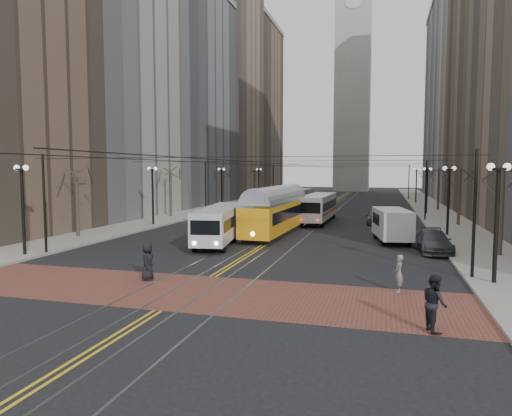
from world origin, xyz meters
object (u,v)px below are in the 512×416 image
Objects in this scene: pedestrian_c at (435,303)px; rear_bus at (318,208)px; cargo_van at (392,226)px; pedestrian_b at (399,273)px; transit_bus at (221,225)px; streetcar at (276,215)px; clock_tower at (353,54)px; pedestrian_a at (148,261)px; sedan_grey at (375,217)px; sedan_parked at (433,242)px.

rear_bus is at bearing -2.91° from pedestrian_c.
pedestrian_b is (0.08, -15.03, -0.41)m from cargo_van.
transit_bus is at bearing 22.46° from pedestrian_c.
clock_tower is at bearing 91.25° from streetcar.
clock_tower is 95.47m from cargo_van.
pedestrian_a is (-4.70, -28.23, -0.51)m from rear_bus.
sedan_grey is at bearing -36.28° from pedestrian_a.
clock_tower is 13.07× the size of sedan_parked.
pedestrian_a is at bearing -112.65° from sedan_grey.
pedestrian_c is (10.26, -108.50, -34.96)m from clock_tower.
streetcar is at bearing 8.18° from pedestrian_c.
streetcar reaches higher than pedestrian_a.
streetcar reaches higher than transit_bus.
pedestrian_b is 5.11m from pedestrian_c.
pedestrian_c is at bearing -84.60° from clock_tower.
sedan_parked is at bearing -65.75° from pedestrian_a.
cargo_van is at bearing 6.97° from transit_bus.
pedestrian_b is at bearing -99.48° from cargo_van.
clock_tower is 109.67m from pedestrian_b.
transit_bus is 1.91× the size of cargo_van.
clock_tower reaches higher than streetcar.
cargo_van is at bearing -14.48° from pedestrian_c.
transit_bus is 0.80× the size of streetcar.
rear_bus is 5.72× the size of pedestrian_c.
clock_tower is 11.49× the size of cargo_van.
sedan_parked is at bearing -82.71° from clock_tower.
streetcar is 3.15× the size of sedan_grey.
streetcar is at bearing -90.33° from clock_tower.
transit_bus is at bearing -173.50° from cargo_van.
sedan_grey is at bearing 177.74° from pedestrian_b.
sedan_parked is at bearing -9.75° from transit_bus.
transit_bus reaches higher than sedan_parked.
streetcar reaches higher than sedan_grey.
clock_tower is 98.50m from transit_bus.
pedestrian_c is (8.46, -32.16, -0.48)m from rear_bus.
sedan_grey is at bearing -0.19° from rear_bus.
cargo_van is at bearing -85.12° from sedan_grey.
clock_tower is 33.40× the size of pedestrian_c.
streetcar is at bearing -131.85° from sedan_grey.
sedan_grey is 32.15m from pedestrian_c.
pedestrian_a is 1.12× the size of pedestrian_b.
clock_tower reaches higher than pedestrian_a.
cargo_van is at bearing -84.10° from clock_tower.
sedan_grey is at bearing -13.08° from pedestrian_c.
rear_bus reaches higher than pedestrian_b.
cargo_van reaches higher than sedan_parked.
pedestrian_c is at bearing -62.59° from streetcar.
cargo_van is (9.65, -2.20, -0.35)m from streetcar.
rear_bus is 5.94m from sedan_grey.
transit_bus is at bearing -12.84° from pedestrian_a.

